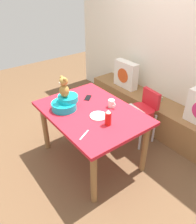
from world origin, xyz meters
TOP-DOWN VIEW (x-y plane):
  - ground_plane at (0.00, 0.00)m, footprint 8.00×8.00m
  - back_wall at (0.00, 1.49)m, footprint 4.40×0.10m
  - window_bench at (0.00, 1.22)m, footprint 2.60×0.44m
  - pillow_floral_left at (-0.67, 1.20)m, footprint 0.44×0.15m
  - book_stack at (-0.04, 1.22)m, footprint 0.20×0.14m
  - dining_table at (0.00, 0.00)m, footprint 1.29×0.94m
  - highchair at (0.13, 0.78)m, footprint 0.35×0.48m
  - infant_seat_teal at (-0.24, -0.21)m, footprint 0.30×0.33m
  - teddy_bear at (-0.24, -0.21)m, footprint 0.13×0.12m
  - ketchup_bottle at (0.33, -0.02)m, footprint 0.07×0.07m
  - coffee_mug at (0.07, 0.25)m, footprint 0.12×0.08m
  - dinner_plate_near at (0.14, 0.00)m, footprint 0.20×0.20m
  - cell_phone at (-0.29, 0.15)m, footprint 0.15×0.16m
  - table_fork at (0.33, -0.33)m, footprint 0.09×0.16m

SIDE VIEW (x-z plane):
  - ground_plane at x=0.00m, z-range 0.00..0.00m
  - window_bench at x=0.00m, z-range 0.00..0.46m
  - book_stack at x=-0.04m, z-range 0.46..0.53m
  - highchair at x=0.13m, z-range 0.13..0.92m
  - dining_table at x=0.00m, z-range 0.27..1.01m
  - pillow_floral_left at x=-0.67m, z-range 0.46..0.90m
  - table_fork at x=0.33m, z-range 0.74..0.75m
  - cell_phone at x=-0.29m, z-range 0.74..0.75m
  - dinner_plate_near at x=0.14m, z-range 0.74..0.75m
  - coffee_mug at x=0.07m, z-range 0.74..0.84m
  - infant_seat_teal at x=-0.24m, z-range 0.73..0.89m
  - ketchup_bottle at x=0.33m, z-range 0.73..0.92m
  - teddy_bear at x=-0.24m, z-range 0.89..1.14m
  - back_wall at x=0.00m, z-range 0.00..2.60m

